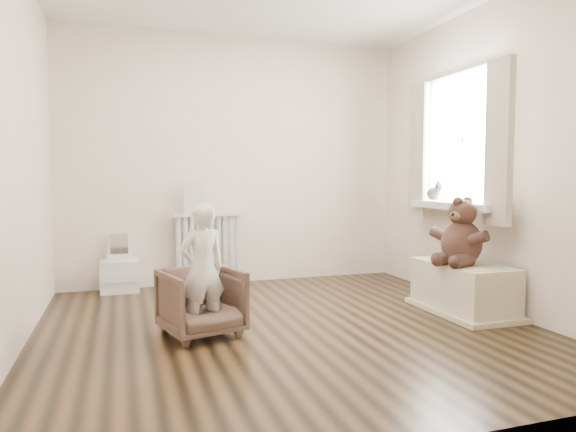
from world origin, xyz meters
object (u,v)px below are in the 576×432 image
object	(u,v)px
radiator	(209,249)
child	(202,269)
toy_bench	(463,288)
plush_cat	(435,190)
toy_vanity	(120,264)
armchair	(201,302)
teddy_bear	(462,233)

from	to	relation	value
radiator	child	world-z (taller)	child
child	toy_bench	xyz separation A→B (m)	(2.16, 0.01, -0.28)
radiator	plush_cat	world-z (taller)	plush_cat
plush_cat	toy_bench	bearing A→B (deg)	-126.48
toy_bench	plush_cat	distance (m)	1.03
toy_vanity	armchair	xyz separation A→B (m)	(0.55, -1.66, -0.04)
toy_bench	radiator	bearing A→B (deg)	136.74
radiator	armchair	bearing A→B (deg)	-101.00
teddy_bear	plush_cat	distance (m)	0.78
toy_bench	plush_cat	size ratio (longest dim) A/B	3.87
toy_vanity	plush_cat	bearing A→B (deg)	-20.35
teddy_bear	toy_bench	bearing A→B (deg)	13.35
radiator	toy_vanity	distance (m)	0.89
toy_bench	teddy_bear	size ratio (longest dim) A/B	1.61
child	plush_cat	world-z (taller)	plush_cat
child	toy_vanity	bearing A→B (deg)	-87.10
armchair	plush_cat	distance (m)	2.50
radiator	toy_bench	world-z (taller)	radiator
toy_bench	teddy_bear	xyz separation A→B (m)	(-0.05, -0.04, 0.47)
toy_vanity	plush_cat	world-z (taller)	plush_cat
teddy_bear	radiator	bearing A→B (deg)	113.87
toy_vanity	armchair	size ratio (longest dim) A/B	1.10
radiator	armchair	distance (m)	1.72
child	teddy_bear	size ratio (longest dim) A/B	1.70
toy_vanity	teddy_bear	size ratio (longest dim) A/B	1.06
child	toy_bench	size ratio (longest dim) A/B	1.05
child	toy_bench	world-z (taller)	child
child	plush_cat	distance (m)	2.45
toy_vanity	plush_cat	size ratio (longest dim) A/B	2.53
armchair	plush_cat	world-z (taller)	plush_cat
armchair	child	world-z (taller)	child
toy_vanity	toy_bench	distance (m)	3.20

